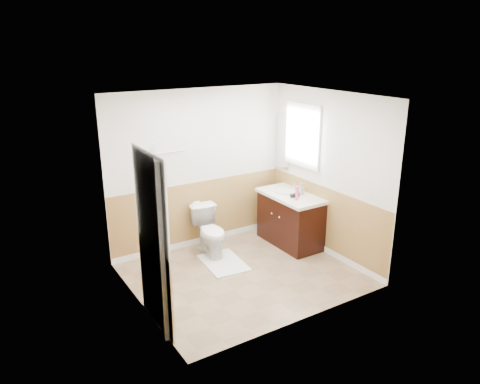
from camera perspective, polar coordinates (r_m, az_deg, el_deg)
floor at (r=6.60m, az=0.42°, el=-10.26°), size 3.00×3.00×0.00m
ceiling at (r=5.83m, az=0.48°, el=11.86°), size 3.00×3.00×0.00m
wall_back at (r=7.19m, az=-5.13°, el=2.86°), size 3.00×0.00×3.00m
wall_front at (r=5.12m, az=8.30°, el=-3.75°), size 3.00×0.00×3.00m
wall_left at (r=5.49m, az=-12.90°, el=-2.49°), size 0.00×3.00×3.00m
wall_right at (r=6.99m, az=10.89°, el=2.15°), size 0.00×3.00×3.00m
wainscot_back at (r=7.41m, az=-4.92°, el=-2.76°), size 3.00×0.00×3.00m
wainscot_front at (r=5.45m, az=7.85°, el=-11.04°), size 3.00×0.00×3.00m
wainscot_left at (r=5.80m, az=-12.26°, el=-9.41°), size 0.00×2.60×2.60m
wainscot_right at (r=7.22m, az=10.47°, el=-3.59°), size 0.00×2.60×2.60m
toilet at (r=7.06m, az=-3.71°, el=-4.96°), size 0.48×0.76×0.74m
bath_mat at (r=6.90m, az=-2.09°, el=-8.81°), size 0.62×0.85×0.02m
vanity_cabinet at (r=7.44m, az=6.29°, el=-3.56°), size 0.55×1.10×0.80m
vanity_knob_left at (r=7.14m, az=4.93°, el=-3.18°), size 0.03×0.03×0.03m
vanity_knob_right at (r=7.29m, az=3.99°, el=-2.69°), size 0.03×0.03×0.03m
countertop at (r=7.28m, az=6.35°, el=-0.47°), size 0.60×1.15×0.05m
sink_basin at (r=7.39m, az=5.70°, el=0.12°), size 0.36×0.36×0.02m
faucet at (r=7.48m, az=6.81°, el=0.78°), size 0.02×0.02×0.14m
lotion_bottle at (r=6.99m, az=7.14°, el=-0.14°), size 0.05×0.05×0.22m
soap_dispenser at (r=7.27m, az=7.55°, el=0.43°), size 0.11×0.11×0.19m
hair_dryer_body at (r=7.13m, az=6.85°, el=-0.40°), size 0.14×0.07×0.07m
hair_dryer_handle at (r=7.17m, az=6.35°, el=-0.53°), size 0.03×0.03×0.07m
mirror_panel at (r=7.71m, az=5.36°, el=6.22°), size 0.02×0.35×0.90m
window_frame at (r=7.28m, az=7.82°, el=7.01°), size 0.04×0.80×1.00m
window_glass at (r=7.29m, az=7.91°, el=7.02°), size 0.01×0.70×0.90m
door at (r=5.22m, az=-10.00°, el=-6.16°), size 0.29×0.78×2.04m
door_frame at (r=5.19m, az=-10.79°, el=-6.23°), size 0.02×0.92×2.10m
door_knob at (r=5.55m, az=-10.70°, el=-5.47°), size 0.06×0.06×0.06m
towel_bar at (r=6.83m, az=-9.13°, el=4.91°), size 0.62×0.02×0.02m
tp_holder_bar at (r=7.25m, az=-5.45°, el=-1.58°), size 0.14×0.02×0.02m
tp_roll at (r=7.25m, az=-5.45°, el=-1.58°), size 0.10×0.11×0.11m
tp_sheet at (r=7.29m, az=-5.42°, el=-2.40°), size 0.10×0.01×0.16m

